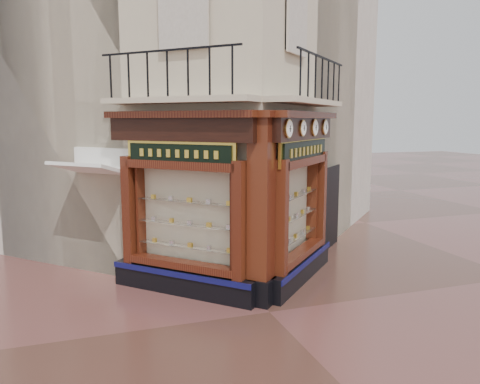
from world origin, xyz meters
name	(u,v)px	position (x,y,z in m)	size (l,w,h in m)	color
ground	(270,312)	(0.00, 0.00, 0.00)	(80.00, 80.00, 0.00)	#4B2B23
main_building	(195,47)	(0.00, 6.16, 6.00)	(8.00, 8.00, 12.00)	#C4B499
neighbour_left	(107,69)	(-2.47, 8.63, 5.50)	(8.00, 8.00, 11.00)	beige
neighbour_right	(245,74)	(2.47, 8.63, 5.50)	(8.00, 8.00, 11.00)	beige
shopfront_left	(182,205)	(-1.41, 1.57, 1.98)	(2.86, 2.86, 3.98)	black
shopfront_right	(301,199)	(1.41, 1.57, 1.98)	(2.86, 2.86, 3.98)	black
corner_pilaster	(261,212)	(0.00, 0.50, 1.95)	(0.85, 0.85, 3.98)	black
balcony	(245,100)	(0.00, 1.49, 4.22)	(5.94, 2.97, 1.03)	#C4B499
clock_a	(289,129)	(0.56, 0.46, 3.62)	(0.31, 0.31, 0.39)	gold
clock_b	(303,128)	(1.18, 1.08, 3.62)	(0.29, 0.29, 0.36)	gold
clock_c	(315,128)	(1.79, 1.68, 3.62)	(0.32, 0.32, 0.40)	gold
clock_d	(325,127)	(2.39, 2.29, 3.62)	(0.31, 0.31, 0.39)	gold
awning	(94,281)	(-3.27, 3.07, 0.00)	(1.69, 1.01, 0.08)	white
signboard_left	(179,153)	(-1.46, 1.51, 3.10)	(1.94, 1.94, 0.52)	gold
signboard_right	(305,151)	(1.46, 1.51, 3.10)	(2.21, 2.21, 0.59)	gold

